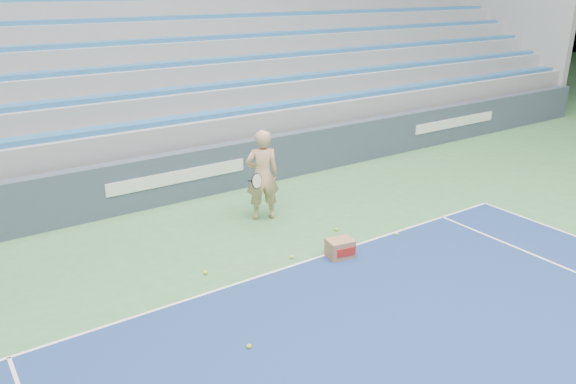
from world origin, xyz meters
The scene contains 10 objects.
sponsor_barrier centered at (0.00, 15.88, 0.55)m, with size 30.00×0.32×1.10m.
bleachers centered at (0.00, 21.60, 2.36)m, with size 31.00×9.15×7.30m.
tennis_player centered at (1.03, 13.95, 0.93)m, with size 1.00×0.94×1.86m.
ball_box centered at (1.22, 11.69, 0.17)m, with size 0.50×0.42×0.34m.
tennis_ball_0 centered at (1.44, 11.62, 0.03)m, with size 0.07×0.07×0.07m, color #C8DD2D.
tennis_ball_1 centered at (-1.02, 12.46, 0.03)m, with size 0.07×0.07×0.07m, color #C8DD2D.
tennis_ball_2 centered at (-1.45, 10.31, 0.03)m, with size 0.07×0.07×0.07m, color #C8DD2D.
tennis_ball_3 centered at (2.70, 11.78, 0.03)m, with size 0.07×0.07×0.07m, color #C8DD2D.
tennis_ball_4 centered at (1.88, 12.60, 0.03)m, with size 0.07×0.07×0.07m, color #C8DD2D.
tennis_ball_5 centered at (0.49, 12.12, 0.03)m, with size 0.07×0.07×0.07m, color #C8DD2D.
Camera 1 is at (-4.54, 4.88, 4.54)m, focal length 35.00 mm.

